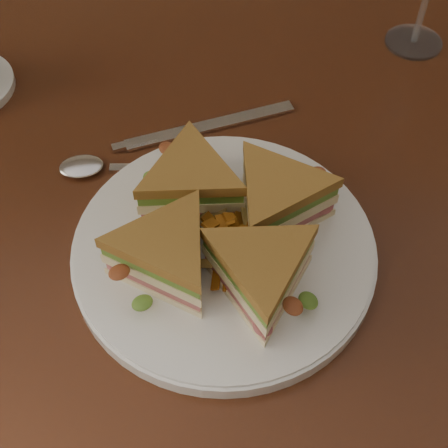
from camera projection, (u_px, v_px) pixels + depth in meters
name	position (u px, v px, depth m)	size (l,w,h in m)	color
ground	(226.00, 435.00, 1.25)	(6.00, 6.00, 0.00)	brown
table	(228.00, 250.00, 0.73)	(1.20, 0.80, 0.75)	black
plate	(224.00, 250.00, 0.60)	(0.29, 0.29, 0.02)	white
sandwich_wedges	(224.00, 227.00, 0.57)	(0.26, 0.26, 0.06)	#FFEEBC
crisps_mound	(224.00, 230.00, 0.57)	(0.09, 0.09, 0.05)	#B36217
spoon	(103.00, 167.00, 0.67)	(0.18, 0.04, 0.01)	silver
knife	(199.00, 129.00, 0.71)	(0.21, 0.05, 0.00)	silver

